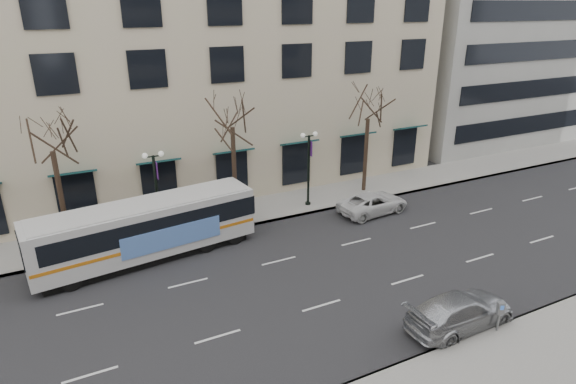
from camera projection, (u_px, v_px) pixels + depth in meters
ground at (298, 281)px, 24.06m from camera, size 160.00×160.00×0.00m
sidewalk_far at (302, 201)px, 33.60m from camera, size 80.00×4.00×0.15m
building_hotel at (148, 17)px, 36.35m from camera, size 40.00×20.00×24.00m
tree_far_left at (49, 134)px, 24.81m from camera, size 3.60×3.60×8.34m
tree_far_mid at (232, 112)px, 28.87m from camera, size 3.60×3.60×8.55m
tree_far_right at (369, 105)px, 33.18m from camera, size 3.60×3.60×8.06m
lamp_post_left at (157, 190)px, 27.76m from camera, size 1.22×0.45×5.21m
lamp_post_right at (309, 165)px, 31.89m from camera, size 1.22×0.45×5.21m
city_bus at (147, 228)px, 25.73m from camera, size 12.09×3.99×3.22m
silver_car at (460, 311)px, 20.49m from camera, size 5.19×2.21×1.49m
white_pickup at (373, 203)px, 31.74m from camera, size 5.05×2.64×1.36m
pay_station at (500, 310)px, 19.86m from camera, size 0.35×0.29×1.38m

